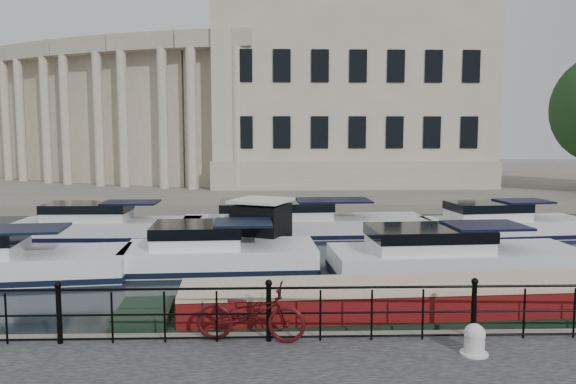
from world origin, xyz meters
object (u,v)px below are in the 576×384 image
object	(u,v)px
mooring_bollard	(474,340)
harbour_hut	(262,230)
bicycle	(250,313)
narrowboat	(432,317)

from	to	relation	value
mooring_bollard	harbour_hut	distance (m)	11.68
bicycle	harbour_hut	size ratio (longest dim) A/B	0.65
mooring_bollard	harbour_hut	world-z (taller)	harbour_hut
bicycle	mooring_bollard	size ratio (longest dim) A/B	3.73
mooring_bollard	harbour_hut	xyz separation A→B (m)	(-4.06, 10.95, 0.13)
bicycle	harbour_hut	distance (m)	10.17
mooring_bollard	harbour_hut	bearing A→B (deg)	110.33
bicycle	narrowboat	world-z (taller)	bicycle
harbour_hut	mooring_bollard	bearing A→B (deg)	-45.98
bicycle	mooring_bollard	world-z (taller)	bicycle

